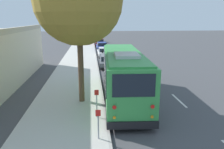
{
  "coord_description": "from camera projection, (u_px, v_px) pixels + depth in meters",
  "views": [
    {
      "loc": [
        -14.75,
        2.18,
        5.18
      ],
      "look_at": [
        0.28,
        0.7,
        1.3
      ],
      "focal_mm": 35.0,
      "sensor_mm": 36.0,
      "label": 1
    }
  ],
  "objects": [
    {
      "name": "sign_post_far",
      "position": [
        97.0,
        103.0,
        11.28
      ],
      "size": [
        0.06,
        0.22,
        1.51
      ],
      "color": "gray",
      "rests_on": "sidewalk_slab"
    },
    {
      "name": "parked_sedan_white",
      "position": [
        104.0,
        52.0,
        30.58
      ],
      "size": [
        4.19,
        1.85,
        1.26
      ],
      "rotation": [
        0.0,
        0.0,
        0.04
      ],
      "color": "silver",
      "rests_on": "ground"
    },
    {
      "name": "parked_sedan_black",
      "position": [
        98.0,
        40.0,
        49.08
      ],
      "size": [
        4.55,
        1.79,
        1.31
      ],
      "rotation": [
        0.0,
        0.0,
        -0.0
      ],
      "color": "black",
      "rests_on": "ground"
    },
    {
      "name": "lane_stripe_mid",
      "position": [
        179.0,
        100.0,
        14.21
      ],
      "size": [
        2.4,
        0.14,
        0.01
      ],
      "primitive_type": "cube",
      "color": "silver",
      "rests_on": "ground"
    },
    {
      "name": "sidewalk_slab",
      "position": [
        70.0,
        93.0,
        15.34
      ],
      "size": [
        80.0,
        4.32,
        0.15
      ],
      "primitive_type": "cube",
      "color": "beige",
      "rests_on": "ground"
    },
    {
      "name": "lane_stripe_ahead",
      "position": [
        153.0,
        77.0,
        19.99
      ],
      "size": [
        2.4,
        0.14,
        0.01
      ],
      "primitive_type": "cube",
      "color": "silver",
      "rests_on": "ground"
    },
    {
      "name": "shuttle_bus",
      "position": [
        123.0,
        73.0,
        14.15
      ],
      "size": [
        9.63,
        2.89,
        3.28
      ],
      "rotation": [
        0.0,
        0.0,
        -0.05
      ],
      "color": "green",
      "rests_on": "ground"
    },
    {
      "name": "parked_sedan_blue",
      "position": [
        102.0,
        46.0,
        37.23
      ],
      "size": [
        4.63,
        1.87,
        1.27
      ],
      "rotation": [
        0.0,
        0.0,
        0.04
      ],
      "color": "navy",
      "rests_on": "ground"
    },
    {
      "name": "parked_sedan_gray",
      "position": [
        108.0,
        61.0,
        24.21
      ],
      "size": [
        4.58,
        1.94,
        1.27
      ],
      "rotation": [
        0.0,
        0.0,
        -0.05
      ],
      "color": "slate",
      "rests_on": "ground"
    },
    {
      "name": "ground_plane",
      "position": [
        122.0,
        93.0,
        15.71
      ],
      "size": [
        160.0,
        160.0,
        0.0
      ],
      "primitive_type": "plane",
      "color": "#474749"
    },
    {
      "name": "sign_post_near",
      "position": [
        98.0,
        124.0,
        9.26
      ],
      "size": [
        0.06,
        0.22,
        1.33
      ],
      "color": "gray",
      "rests_on": "sidewalk_slab"
    },
    {
      "name": "parked_sedan_maroon",
      "position": [
        100.0,
        42.0,
        42.95
      ],
      "size": [
        4.65,
        1.76,
        1.32
      ],
      "rotation": [
        0.0,
        0.0,
        -0.01
      ],
      "color": "maroon",
      "rests_on": "ground"
    },
    {
      "name": "curb_strip",
      "position": [
        102.0,
        92.0,
        15.56
      ],
      "size": [
        80.0,
        0.14,
        0.15
      ],
      "primitive_type": "cube",
      "color": "#AAA69D",
      "rests_on": "ground"
    }
  ]
}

